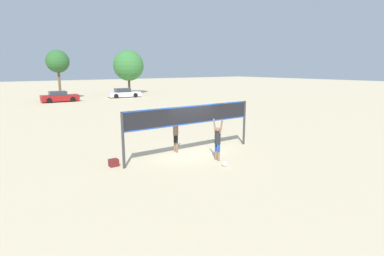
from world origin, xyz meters
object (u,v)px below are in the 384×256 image
tree_left_cluster (58,62)px  tree_right_cluster (128,66)px  parked_car_near (124,93)px  parked_car_mid (59,97)px  player_spiker (218,139)px  player_blocker (176,130)px  volleyball_net (192,120)px  gear_bag (114,163)px  volleyball (225,164)px

tree_left_cluster → tree_right_cluster: tree_right_cluster is taller
parked_car_near → parked_car_mid: 9.18m
player_spiker → tree_right_cluster: 39.43m
player_blocker → tree_left_cluster: bearing=178.0°
volleyball_net → tree_right_cluster: 38.09m
gear_bag → parked_car_near: parked_car_near is taller
volleyball_net → parked_car_mid: (-0.08, 29.44, -1.16)m
gear_bag → player_spiker: bearing=-25.0°
player_blocker → tree_right_cluster: bearing=159.9°
tree_right_cluster → volleyball_net: bearing=-109.1°
volleyball_net → player_blocker: size_ratio=3.30×
volleyball → parked_car_mid: 31.80m
tree_right_cluster → gear_bag: bearing=-114.8°
volleyball → player_blocker: bearing=99.5°
player_blocker → parked_car_near: 30.95m
player_blocker → tree_left_cluster: tree_left_cluster is taller
player_spiker → player_blocker: (-0.84, 2.34, 0.16)m
player_blocker → tree_right_cluster: (12.85, 35.04, 3.48)m
volleyball → gear_bag: size_ratio=0.61×
player_blocker → parked_car_near: size_ratio=0.46×
tree_left_cluster → tree_right_cluster: bearing=16.8°
parked_car_near → tree_right_cluster: bearing=65.4°
tree_left_cluster → player_blocker: bearing=-92.0°
player_blocker → gear_bag: player_blocker is taller
player_spiker → parked_car_mid: (-0.50, 30.92, -0.41)m
player_spiker → parked_car_mid: size_ratio=0.43×
tree_left_cluster → tree_right_cluster: 12.29m
gear_bag → parked_car_near: size_ratio=0.08×
player_spiker → volleyball: size_ratio=8.30×
tree_right_cluster → tree_left_cluster: bearing=-163.2°
player_blocker → volleyball: (0.54, -3.22, -1.07)m
parked_car_near → tree_right_cluster: size_ratio=0.67×
player_blocker → tree_left_cluster: 31.75m
player_blocker → parked_car_mid: size_ratio=0.49×
volleyball → parked_car_near: bearing=74.7°
volleyball_net → parked_car_mid: volleyball_net is taller
volleyball → parked_car_mid: bearing=90.3°
player_spiker → tree_left_cluster: size_ratio=0.30×
player_spiker → tree_right_cluster: tree_right_cluster is taller
player_spiker → tree_left_cluster: 34.07m
player_spiker → parked_car_near: player_spiker is taller
gear_bag → player_blocker: bearing=5.2°
player_blocker → volleyball: 3.43m
tree_left_cluster → gear_bag: bearing=-98.2°
parked_car_near → tree_right_cluster: (3.36, 5.59, 4.07)m
volleyball_net → tree_left_cluster: (0.66, 32.34, 3.34)m
parked_car_mid → tree_left_cluster: 5.41m
gear_bag → parked_car_mid: bearing=82.4°
parked_car_mid → volleyball_net: bearing=-87.3°
gear_bag → parked_car_mid: 29.16m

